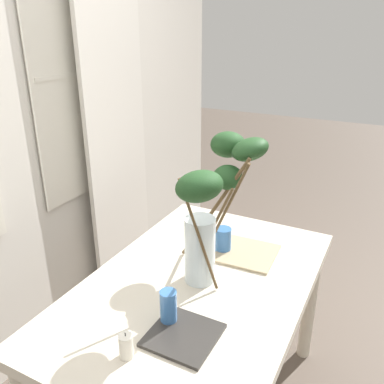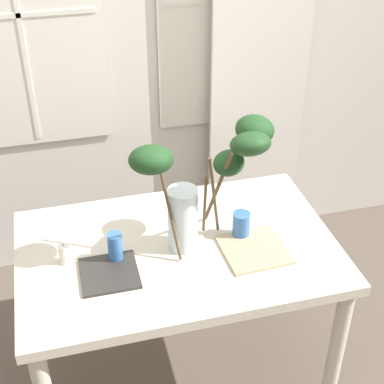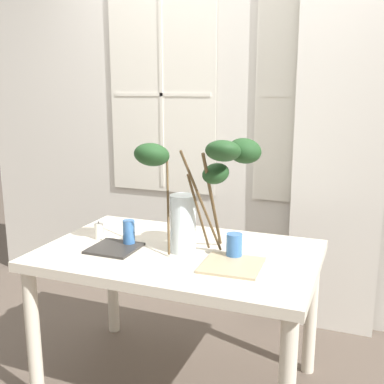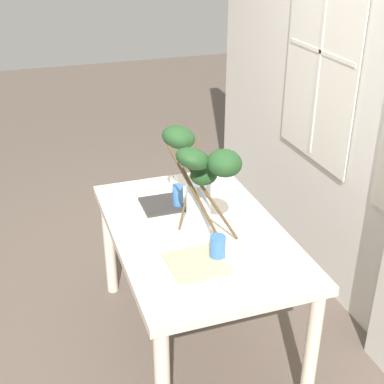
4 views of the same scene
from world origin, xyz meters
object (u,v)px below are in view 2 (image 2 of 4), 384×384
at_px(drinking_glass_blue_left, 115,247).
at_px(vase_with_branches, 203,178).
at_px(drinking_glass_blue_right, 241,225).
at_px(plate_square_right, 254,249).
at_px(dining_table, 178,264).
at_px(plate_square_left, 109,273).
at_px(pillar_candle, 65,254).

bearing_deg(drinking_glass_blue_left, vase_with_branches, -1.21).
height_order(drinking_glass_blue_right, plate_square_right, drinking_glass_blue_right).
bearing_deg(dining_table, plate_square_left, -161.80).
bearing_deg(vase_with_branches, plate_square_left, -169.82).
relative_size(drinking_glass_blue_left, pillar_candle, 1.37).
distance_m(dining_table, drinking_glass_blue_right, 0.33).
relative_size(drinking_glass_blue_left, plate_square_left, 0.58).
height_order(vase_with_branches, plate_square_right, vase_with_branches).
bearing_deg(drinking_glass_blue_right, plate_square_right, -78.59).
height_order(dining_table, plate_square_left, plate_square_left).
distance_m(plate_square_left, pillar_candle, 0.21).
height_order(vase_with_branches, drinking_glass_blue_right, vase_with_branches).
xyz_separation_m(vase_with_branches, drinking_glass_blue_right, (0.19, 0.03, -0.29)).
distance_m(drinking_glass_blue_right, plate_square_left, 0.61).
bearing_deg(plate_square_right, drinking_glass_blue_right, 101.41).
height_order(vase_with_branches, drinking_glass_blue_left, vase_with_branches).
bearing_deg(vase_with_branches, dining_table, 164.67).
height_order(drinking_glass_blue_left, plate_square_right, drinking_glass_blue_left).
relative_size(dining_table, drinking_glass_blue_right, 11.44).
bearing_deg(plate_square_right, vase_with_branches, 159.23).
height_order(dining_table, drinking_glass_blue_right, drinking_glass_blue_right).
xyz_separation_m(drinking_glass_blue_right, plate_square_right, (0.02, -0.11, -0.05)).
relative_size(drinking_glass_blue_right, pillar_candle, 1.22).
relative_size(plate_square_right, pillar_candle, 2.74).
distance_m(drinking_glass_blue_left, drinking_glass_blue_right, 0.56).
bearing_deg(dining_table, plate_square_right, -19.02).
height_order(dining_table, drinking_glass_blue_left, drinking_glass_blue_left).
xyz_separation_m(vase_with_branches, drinking_glass_blue_left, (-0.37, 0.01, -0.29)).
xyz_separation_m(vase_with_branches, pillar_candle, (-0.58, 0.05, -0.31)).
xyz_separation_m(drinking_glass_blue_right, plate_square_left, (-0.60, -0.11, -0.05)).
distance_m(vase_with_branches, drinking_glass_blue_right, 0.35).
bearing_deg(pillar_candle, drinking_glass_blue_left, -10.73).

